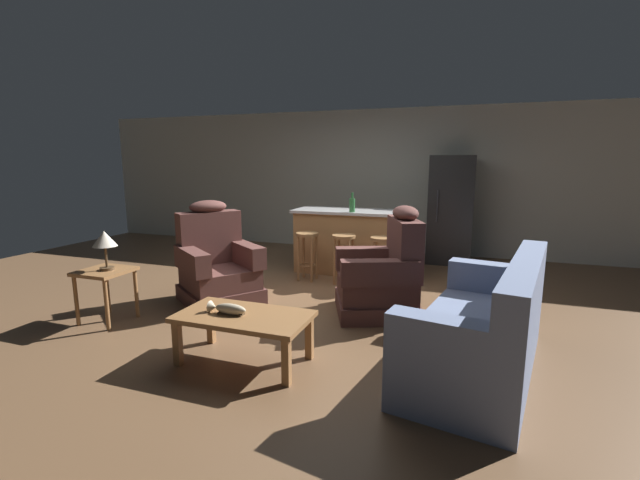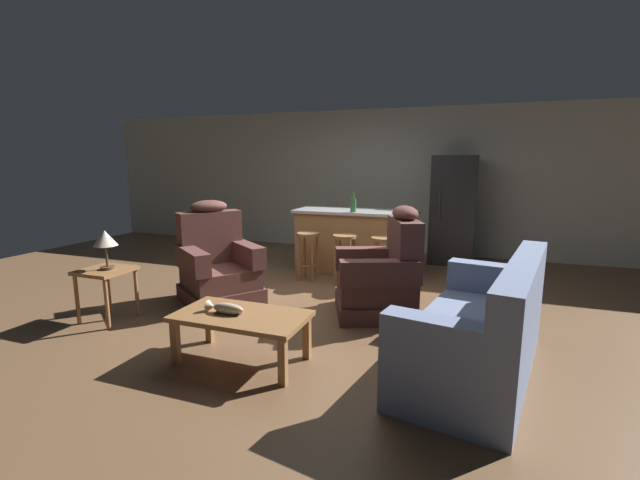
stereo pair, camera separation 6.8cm
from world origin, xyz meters
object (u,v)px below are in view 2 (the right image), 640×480
bar_stool_middle (344,250)px  coffee_table (241,320)px  fish_figurine (225,308)px  bottle_tall_green (353,205)px  table_lamp (105,240)px  couch (482,332)px  bar_stool_left (308,247)px  recliner_near_lamp (217,265)px  kitchen_island (355,241)px  recliner_near_island (383,276)px  bar_stool_right (383,253)px  end_table (106,278)px  refrigerator (453,210)px

bar_stool_middle → coffee_table: bearing=-92.6°
fish_figurine → bottle_tall_green: 3.02m
fish_figurine → table_lamp: 1.74m
couch → bar_stool_left: bearing=-31.0°
recliner_near_lamp → kitchen_island: size_ratio=0.67×
couch → recliner_near_lamp: 3.13m
recliner_near_island → table_lamp: (-2.65, -1.21, 0.45)m
recliner_near_lamp → couch: bearing=20.6°
fish_figurine → bar_stool_middle: size_ratio=0.50×
bar_stool_right → bar_stool_left: bearing=180.0°
table_lamp → bar_stool_middle: table_lamp is taller
recliner_near_island → bottle_tall_green: bearing=-83.1°
fish_figurine → bar_stool_middle: 2.59m
bar_stool_right → coffee_table: bearing=-104.3°
recliner_near_lamp → table_lamp: (-0.66, -1.01, 0.45)m
coffee_table → end_table: (-1.83, 0.34, 0.10)m
recliner_near_island → end_table: size_ratio=2.14×
coffee_table → recliner_near_island: 1.78m
bar_stool_middle → refrigerator: bearing=54.7°
fish_figurine → couch: bearing=15.0°
table_lamp → kitchen_island: table_lamp is taller
table_lamp → bottle_tall_green: size_ratio=1.47×
couch → bar_stool_left: 3.08m
recliner_near_island → bar_stool_middle: bearing=-74.4°
bottle_tall_green → couch: bearing=-53.9°
fish_figurine → recliner_near_island: recliner_near_island is taller
end_table → bar_stool_left: 2.61m
bar_stool_middle → refrigerator: size_ratio=0.39×
recliner_near_island → bar_stool_middle: 1.24m
recliner_near_island → table_lamp: size_ratio=2.93×
couch → bar_stool_middle: size_ratio=2.97×
table_lamp → bar_stool_middle: size_ratio=0.60×
kitchen_island → bar_stool_left: (-0.51, -0.63, -0.01)m
coffee_table → bar_stool_left: 2.57m
recliner_near_lamp → bar_stool_left: bearing=95.4°
kitchen_island → bar_stool_right: kitchen_island is taller
recliner_near_island → bar_stool_middle: (-0.75, 0.98, 0.05)m
recliner_near_lamp → end_table: (-0.69, -1.01, 0.04)m
coffee_table → end_table: bearing=169.4°
couch → bottle_tall_green: bearing=-43.4°
recliner_near_lamp → bottle_tall_green: (1.25, 1.57, 0.63)m
couch → refrigerator: 3.93m
kitchen_island → refrigerator: bearing=42.2°
bar_stool_middle → bottle_tall_green: size_ratio=2.43×
refrigerator → bottle_tall_green: refrigerator is taller
recliner_near_island → kitchen_island: 1.79m
kitchen_island → bottle_tall_green: 0.63m
kitchen_island → bar_stool_left: bearing=-128.8°
coffee_table → couch: couch is taller
couch → bottle_tall_green: 3.07m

